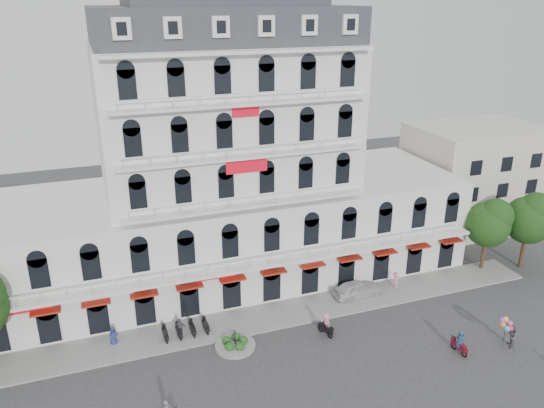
{
  "coord_description": "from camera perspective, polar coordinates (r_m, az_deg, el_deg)",
  "views": [
    {
      "loc": [
        -11.96,
        -27.62,
        25.74
      ],
      "look_at": [
        1.51,
        10.0,
        10.03
      ],
      "focal_mm": 35.0,
      "sensor_mm": 36.0,
      "label": 1
    }
  ],
  "objects": [
    {
      "name": "rider_center",
      "position": [
        44.13,
        5.79,
        -12.71
      ],
      "size": [
        0.84,
        1.65,
        2.0
      ],
      "rotation": [
        0.0,
        0.0,
        5.03
      ],
      "color": "black",
      "rests_on": "ground"
    },
    {
      "name": "ground",
      "position": [
        39.6,
        2.99,
        -19.11
      ],
      "size": [
        120.0,
        120.0,
        0.0
      ],
      "primitive_type": "plane",
      "color": "#38383A",
      "rests_on": "ground"
    },
    {
      "name": "balloon_vendor",
      "position": [
        46.39,
        24.21,
        -12.54
      ],
      "size": [
        1.51,
        1.4,
        2.45
      ],
      "color": "#58575F",
      "rests_on": "ground"
    },
    {
      "name": "pedestrian_right",
      "position": [
        51.5,
        13.14,
        -8.05
      ],
      "size": [
        1.27,
        1.0,
        1.72
      ],
      "primitive_type": "imported",
      "rotation": [
        0.0,
        0.0,
        3.52
      ],
      "color": "pink",
      "rests_on": "ground"
    },
    {
      "name": "sidewalk",
      "position": [
        46.29,
        -1.38,
        -12.21
      ],
      "size": [
        53.0,
        4.0,
        0.16
      ],
      "primitive_type": "cube",
      "color": "gray",
      "rests_on": "ground"
    },
    {
      "name": "parked_car",
      "position": [
        49.67,
        9.16,
        -9.0
      ],
      "size": [
        4.69,
        2.04,
        1.57
      ],
      "primitive_type": "imported",
      "rotation": [
        0.0,
        0.0,
        1.61
      ],
      "color": "silver",
      "rests_on": "ground"
    },
    {
      "name": "tree_east_outer",
      "position": [
        57.86,
        25.97,
        -1.23
      ],
      "size": [
        4.65,
        4.65,
        8.05
      ],
      "color": "#382314",
      "rests_on": "ground"
    },
    {
      "name": "rider_east",
      "position": [
        44.47,
        19.56,
        -13.83
      ],
      "size": [
        0.56,
        1.7,
        1.99
      ],
      "rotation": [
        0.0,
        0.0,
        1.69
      ],
      "color": "maroon",
      "rests_on": "ground"
    },
    {
      "name": "pedestrian_mid",
      "position": [
        44.38,
        -9.84,
        -13.02
      ],
      "size": [
        1.08,
        0.72,
        1.7
      ],
      "primitive_type": "imported",
      "rotation": [
        0.0,
        0.0,
        2.8
      ],
      "color": "#4C4C53",
      "rests_on": "ground"
    },
    {
      "name": "parked_scooter_row",
      "position": [
        44.95,
        -9.22,
        -13.8
      ],
      "size": [
        4.4,
        1.8,
        1.1
      ],
      "primitive_type": null,
      "color": "black",
      "rests_on": "ground"
    },
    {
      "name": "traffic_island",
      "position": [
        43.13,
        -3.99,
        -14.82
      ],
      "size": [
        3.2,
        3.2,
        1.6
      ],
      "color": "gray",
      "rests_on": "ground"
    },
    {
      "name": "tree_east_inner",
      "position": [
        55.96,
        22.3,
        -1.75
      ],
      "size": [
        4.4,
        4.37,
        7.57
      ],
      "color": "#382314",
      "rests_on": "ground"
    },
    {
      "name": "pedestrian_left",
      "position": [
        44.71,
        -16.69,
        -13.47
      ],
      "size": [
        0.91,
        0.74,
        1.61
      ],
      "primitive_type": "imported",
      "rotation": [
        0.0,
        0.0,
        0.32
      ],
      "color": "navy",
      "rests_on": "ground"
    },
    {
      "name": "main_building",
      "position": [
        49.73,
        -4.76,
        2.88
      ],
      "size": [
        45.0,
        15.0,
        25.8
      ],
      "color": "silver",
      "rests_on": "ground"
    },
    {
      "name": "flank_building_east",
      "position": [
        66.47,
        20.68,
        2.77
      ],
      "size": [
        14.0,
        10.0,
        12.0
      ],
      "primitive_type": "cube",
      "color": "beige",
      "rests_on": "ground"
    }
  ]
}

